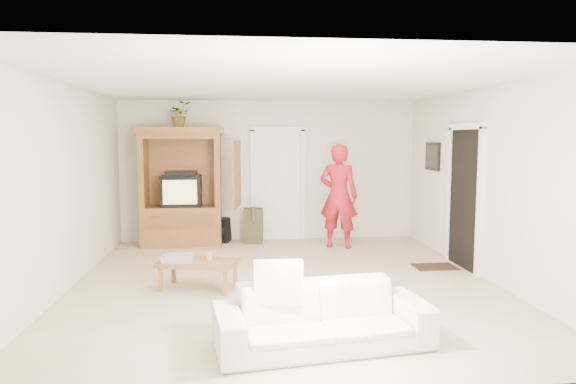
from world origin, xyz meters
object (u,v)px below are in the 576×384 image
(armoire, at_px, (183,194))
(coffee_table, at_px, (198,264))
(sofa, at_px, (323,317))
(man, at_px, (339,196))

(armoire, bearing_deg, coffee_table, -80.65)
(armoire, distance_m, sofa, 5.11)
(coffee_table, bearing_deg, armoire, 116.30)
(armoire, bearing_deg, man, -11.22)
(armoire, height_order, coffee_table, armoire)
(armoire, xyz_separation_m, coffee_table, (0.46, -2.81, -0.59))
(man, xyz_separation_m, coffee_table, (-2.26, -2.27, -0.60))
(coffee_table, bearing_deg, sofa, -40.16)
(armoire, relative_size, coffee_table, 1.94)
(armoire, xyz_separation_m, man, (2.72, -0.54, 0.00))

